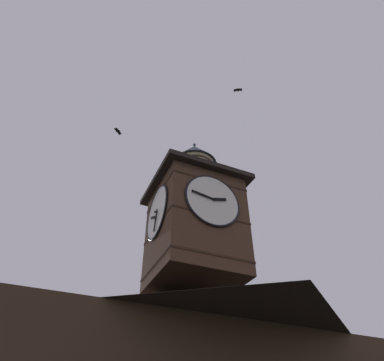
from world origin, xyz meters
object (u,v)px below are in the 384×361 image
at_px(moon, 210,338).
at_px(flying_bird_high, 118,131).
at_px(flying_bird_low, 238,90).
at_px(pine_tree_behind, 181,343).
at_px(clock_tower, 195,218).

distance_m(moon, flying_bird_high, 40.81).
distance_m(flying_bird_high, flying_bird_low, 8.42).
distance_m(pine_tree_behind, flying_bird_high, 13.18).
distance_m(clock_tower, moon, 42.22).
relative_size(clock_tower, moon, 3.80).
bearing_deg(pine_tree_behind, moon, -118.96).
relative_size(pine_tree_behind, flying_bird_low, 21.85).
xyz_separation_m(clock_tower, flying_bird_high, (3.78, -3.64, 7.76)).
height_order(clock_tower, flying_bird_high, flying_bird_high).
bearing_deg(flying_bird_low, flying_bird_high, -32.65).
xyz_separation_m(flying_bird_high, flying_bird_low, (-6.72, 4.31, 2.69)).
height_order(pine_tree_behind, flying_bird_high, flying_bird_high).
bearing_deg(moon, flying_bird_low, 66.54).
distance_m(moon, flying_bird_low, 41.57).
distance_m(clock_tower, flying_bird_low, 10.88).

